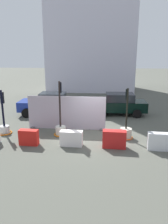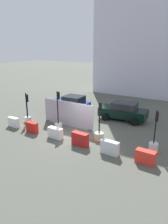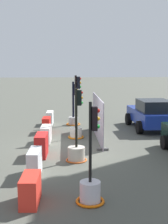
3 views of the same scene
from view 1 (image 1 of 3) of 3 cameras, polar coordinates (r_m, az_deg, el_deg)
name	(u,v)px [view 1 (image 1 of 3)]	position (r m, az deg, el deg)	size (l,w,h in m)	color
ground_plane	(94,138)	(12.30, 2.61, -6.73)	(120.00, 120.00, 0.00)	#4F5148
traffic_light_0	(4,125)	(13.62, -20.09, -3.18)	(0.84, 0.84, 2.58)	#B4B3B2
traffic_light_1	(60,126)	(12.60, -6.15, -3.60)	(0.79, 0.79, 3.10)	silver
traffic_light_2	(126,130)	(12.36, 10.85, -4.66)	(0.81, 0.81, 2.78)	#B9B09F
construction_barrier_1	(29,137)	(11.61, -14.20, -6.43)	(0.99, 0.43, 0.80)	red
construction_barrier_2	(71,138)	(11.18, -3.32, -6.87)	(1.16, 0.49, 0.78)	white
construction_barrier_3	(114,139)	(11.01, 7.89, -7.03)	(1.17, 0.50, 0.89)	red
construction_barrier_4	(160,142)	(11.28, 19.15, -7.29)	(1.17, 0.43, 0.87)	silver
car_black_sedan	(119,104)	(16.93, 8.99, 2.09)	(4.22, 2.24, 1.63)	black
car_blue_estate	(48,104)	(16.95, -9.47, 2.17)	(4.06, 2.34, 1.69)	navy
building_main_facade	(91,18)	(29.12, 1.95, 23.38)	(10.95, 6.72, 17.54)	silver
site_fence_panel	(67,113)	(13.43, -4.58, -0.39)	(4.77, 0.50, 2.07)	#A29AAB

